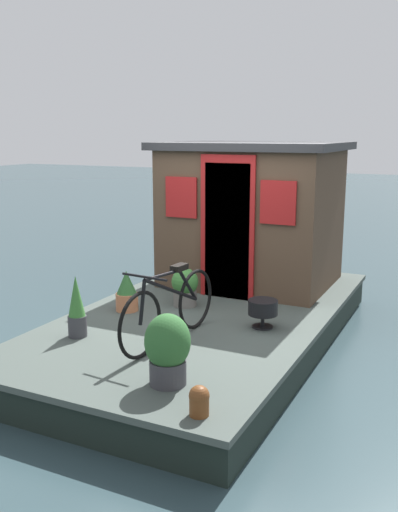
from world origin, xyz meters
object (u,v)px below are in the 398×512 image
(potted_plant_sage, at_px, (168,348))
(potted_plant_mint, at_px, (77,308))
(bicycle, at_px, (170,307))
(charcoal_grill, at_px, (263,309))
(potted_plant_lavender, at_px, (127,292))
(mooring_bollard, at_px, (199,400))
(houseboat_cabin, at_px, (252,213))
(potted_plant_fern, at_px, (185,287))

(potted_plant_sage, bearing_deg, potted_plant_mint, 67.07)
(bicycle, xyz_separation_m, charcoal_grill, (0.81, -0.69, -0.15))
(potted_plant_lavender, height_order, mooring_bollard, potted_plant_lavender)
(houseboat_cabin, xyz_separation_m, bicycle, (-2.56, -0.11, -0.62))
(houseboat_cabin, xyz_separation_m, potted_plant_fern, (-1.41, 0.32, -0.74))
(potted_plant_lavender, distance_m, mooring_bollard, 2.69)
(charcoal_grill, height_order, mooring_bollard, charcoal_grill)
(houseboat_cabin, distance_m, potted_plant_mint, 3.03)
(bicycle, xyz_separation_m, potted_plant_mint, (-0.28, 0.94, -0.05))
(bicycle, distance_m, charcoal_grill, 1.07)
(potted_plant_fern, bearing_deg, mooring_bollard, -150.44)
(potted_plant_fern, distance_m, mooring_bollard, 2.75)
(houseboat_cabin, relative_size, potted_plant_lavender, 4.88)
(potted_plant_sage, xyz_separation_m, potted_plant_fern, (2.02, 0.88, -0.08))
(houseboat_cabin, xyz_separation_m, potted_plant_sage, (-3.42, -0.57, -0.66))
(potted_plant_lavender, bearing_deg, mooring_bollard, -135.56)
(bicycle, relative_size, potted_plant_mint, 2.50)
(charcoal_grill, distance_m, mooring_bollard, 2.07)
(potted_plant_fern, relative_size, potted_plant_lavender, 0.96)
(bicycle, xyz_separation_m, mooring_bollard, (-1.24, -0.93, -0.24))
(houseboat_cabin, height_order, potted_plant_sage, houseboat_cabin)
(potted_plant_lavender, bearing_deg, charcoal_grill, -85.54)
(potted_plant_lavender, bearing_deg, bicycle, -125.37)
(houseboat_cabin, relative_size, charcoal_grill, 7.38)
(potted_plant_fern, bearing_deg, potted_plant_sage, -156.35)
(potted_plant_sage, distance_m, potted_plant_mint, 1.51)
(potted_plant_mint, bearing_deg, potted_plant_lavender, 1.21)
(bicycle, bearing_deg, potted_plant_lavender, 54.63)
(potted_plant_fern, xyz_separation_m, potted_plant_lavender, (-0.47, 0.53, -0.01))
(bicycle, bearing_deg, potted_plant_fern, 20.41)
(houseboat_cabin, height_order, potted_plant_mint, houseboat_cabin)
(charcoal_grill, bearing_deg, potted_plant_lavender, 94.46)
(charcoal_grill, bearing_deg, potted_plant_fern, 73.12)
(potted_plant_mint, relative_size, mooring_bollard, 2.75)
(potted_plant_lavender, distance_m, charcoal_grill, 1.65)
(potted_plant_mint, relative_size, potted_plant_lavender, 1.34)
(houseboat_cabin, height_order, bicycle, houseboat_cabin)
(houseboat_cabin, xyz_separation_m, charcoal_grill, (-1.75, -0.80, -0.76))
(houseboat_cabin, relative_size, bicycle, 1.46)
(mooring_bollard, bearing_deg, potted_plant_sage, 51.67)
(potted_plant_fern, height_order, mooring_bollard, potted_plant_fern)
(houseboat_cabin, distance_m, charcoal_grill, 2.07)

